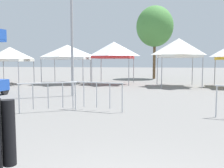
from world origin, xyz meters
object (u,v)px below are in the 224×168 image
tree_behind_tents_center (155,27)px  crowd_barrier_mid_lot (48,91)px  canopy_tent_behind_left (10,54)px  canopy_tent_center (67,52)px  canopy_tent_far_right (179,48)px  crowd_barrier_near_person (97,91)px  canopy_tent_behind_right (114,50)px

tree_behind_tents_center → crowd_barrier_mid_lot: (-4.28, -17.58, -4.61)m
canopy_tent_behind_left → crowd_barrier_mid_lot: 12.26m
canopy_tent_center → canopy_tent_far_right: 8.81m
tree_behind_tents_center → crowd_barrier_mid_lot: tree_behind_tents_center is taller
canopy_tent_behind_left → canopy_tent_center: canopy_tent_center is taller
canopy_tent_behind_left → crowd_barrier_near_person: canopy_tent_behind_left is taller
canopy_tent_center → crowd_barrier_near_person: bearing=-66.6°
canopy_tent_behind_left → canopy_tent_behind_right: size_ratio=0.87×
canopy_tent_behind_left → canopy_tent_behind_right: bearing=10.8°
crowd_barrier_near_person → crowd_barrier_mid_lot: bearing=-166.1°
canopy_tent_far_right → crowd_barrier_mid_lot: bearing=-120.3°
canopy_tent_behind_left → crowd_barrier_mid_lot: (7.19, -9.80, -1.62)m
canopy_tent_behind_left → crowd_barrier_near_person: size_ratio=1.43×
canopy_tent_center → crowd_barrier_near_person: 11.84m
crowd_barrier_mid_lot → canopy_tent_far_right: bearing=59.7°
tree_behind_tents_center → crowd_barrier_near_person: size_ratio=3.61×
canopy_tent_center → crowd_barrier_mid_lot: 11.68m
canopy_tent_behind_left → canopy_tent_far_right: (12.97, 0.10, 0.40)m
canopy_tent_behind_right → crowd_barrier_near_person: bearing=-85.7°
canopy_tent_behind_right → canopy_tent_far_right: bearing=-16.4°
canopy_tent_behind_right → canopy_tent_center: bearing=-177.4°
canopy_tent_center → crowd_barrier_near_person: size_ratio=1.73×
canopy_tent_center → canopy_tent_behind_right: canopy_tent_behind_right is taller
canopy_tent_center → crowd_barrier_near_person: (4.64, -10.74, -1.81)m
canopy_tent_behind_right → tree_behind_tents_center: size_ratio=0.45×
crowd_barrier_near_person → canopy_tent_behind_left: bearing=133.5°
canopy_tent_behind_right → crowd_barrier_mid_lot: canopy_tent_behind_right is taller
canopy_tent_far_right → crowd_barrier_mid_lot: (-5.78, -9.90, -2.02)m
canopy_tent_behind_left → canopy_tent_center: 4.48m
crowd_barrier_near_person → crowd_barrier_mid_lot: size_ratio=1.09×
tree_behind_tents_center → crowd_barrier_mid_lot: size_ratio=3.93×
canopy_tent_center → tree_behind_tents_center: (7.21, 6.42, 2.80)m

